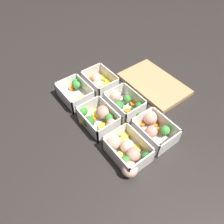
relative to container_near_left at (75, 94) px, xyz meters
The scene contains 8 objects.
ground_plane 0.18m from the container_near_left, 19.60° to the left, with size 4.00×4.00×0.00m, color #282321.
container_near_left is the anchor object (origin of this frame).
container_near_center 0.16m from the container_near_left, ahead, with size 0.16×0.12×0.06m.
container_near_right 0.33m from the container_near_left, ahead, with size 0.17×0.13×0.06m.
container_far_left 0.12m from the container_near_left, 89.92° to the left, with size 0.14×0.12×0.06m.
container_far_center 0.20m from the container_near_left, 36.09° to the left, with size 0.16×0.12×0.06m.
container_far_right 0.33m from the container_near_left, 21.70° to the left, with size 0.16×0.13×0.06m.
cutting_board 0.33m from the container_near_left, 65.95° to the left, with size 0.28×0.18×0.02m.
Camera 1 is at (0.42, -0.32, 0.63)m, focal length 35.00 mm.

